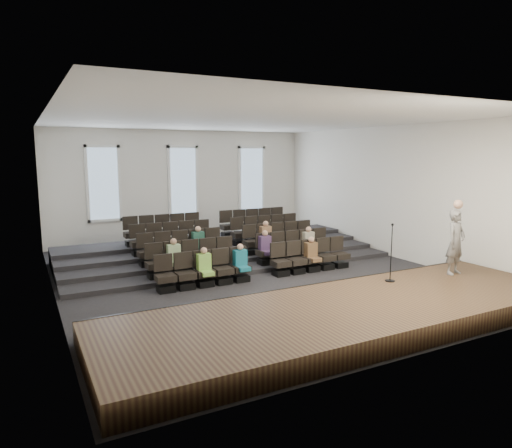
{
  "coord_description": "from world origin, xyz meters",
  "views": [
    {
      "loc": [
        -6.69,
        -13.07,
        3.93
      ],
      "look_at": [
        0.39,
        0.5,
        1.58
      ],
      "focal_mm": 32.0,
      "sensor_mm": 36.0,
      "label": 1
    }
  ],
  "objects": [
    {
      "name": "windows",
      "position": [
        0.0,
        6.95,
        2.7
      ],
      "size": [
        8.44,
        0.1,
        3.24
      ],
      "color": "white",
      "rests_on": "wall_back"
    },
    {
      "name": "audience",
      "position": [
        0.0,
        0.32,
        0.81
      ],
      "size": [
        5.45,
        2.64,
        1.1
      ],
      "color": "#82BC4B",
      "rests_on": "seating_rows"
    },
    {
      "name": "wall_front",
      "position": [
        0.0,
        -7.02,
        2.5
      ],
      "size": [
        12.0,
        0.04,
        5.0
      ],
      "primitive_type": "cube",
      "color": "silver",
      "rests_on": "ground"
    },
    {
      "name": "seating_rows",
      "position": [
        -0.0,
        1.54,
        0.68
      ],
      "size": [
        6.8,
        4.7,
        1.67
      ],
      "color": "black",
      "rests_on": "ground"
    },
    {
      "name": "stage_lip",
      "position": [
        0.0,
        -3.33,
        0.25
      ],
      "size": [
        11.8,
        0.06,
        0.52
      ],
      "primitive_type": "cube",
      "color": "black",
      "rests_on": "ground"
    },
    {
      "name": "stage",
      "position": [
        0.0,
        -5.1,
        0.25
      ],
      "size": [
        11.8,
        3.6,
        0.5
      ],
      "primitive_type": "cube",
      "color": "#49371F",
      "rests_on": "ground"
    },
    {
      "name": "ceiling",
      "position": [
        0.0,
        0.0,
        5.01
      ],
      "size": [
        12.0,
        14.0,
        0.02
      ],
      "primitive_type": "cube",
      "color": "white",
      "rests_on": "ground"
    },
    {
      "name": "wall_left",
      "position": [
        -6.02,
        0.0,
        2.5
      ],
      "size": [
        0.04,
        14.0,
        5.0
      ],
      "primitive_type": "cube",
      "color": "silver",
      "rests_on": "ground"
    },
    {
      "name": "risers",
      "position": [
        0.0,
        3.17,
        0.2
      ],
      "size": [
        11.8,
        4.8,
        0.6
      ],
      "color": "black",
      "rests_on": "ground"
    },
    {
      "name": "ground",
      "position": [
        0.0,
        0.0,
        0.0
      ],
      "size": [
        14.0,
        14.0,
        0.0
      ],
      "primitive_type": "plane",
      "color": "black",
      "rests_on": "ground"
    },
    {
      "name": "mic_stand",
      "position": [
        2.13,
        -4.06,
        0.97
      ],
      "size": [
        0.27,
        0.27,
        1.6
      ],
      "color": "black",
      "rests_on": "stage"
    },
    {
      "name": "speaker",
      "position": [
        4.32,
        -4.34,
        1.43
      ],
      "size": [
        0.74,
        0.55,
        1.86
      ],
      "primitive_type": "imported",
      "rotation": [
        0.0,
        0.0,
        0.17
      ],
      "color": "slate",
      "rests_on": "stage"
    },
    {
      "name": "wall_back",
      "position": [
        0.0,
        7.02,
        2.5
      ],
      "size": [
        12.0,
        0.04,
        5.0
      ],
      "primitive_type": "cube",
      "color": "silver",
      "rests_on": "ground"
    },
    {
      "name": "wall_right",
      "position": [
        6.02,
        0.0,
        2.5
      ],
      "size": [
        0.04,
        14.0,
        5.0
      ],
      "primitive_type": "cube",
      "color": "silver",
      "rests_on": "ground"
    }
  ]
}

